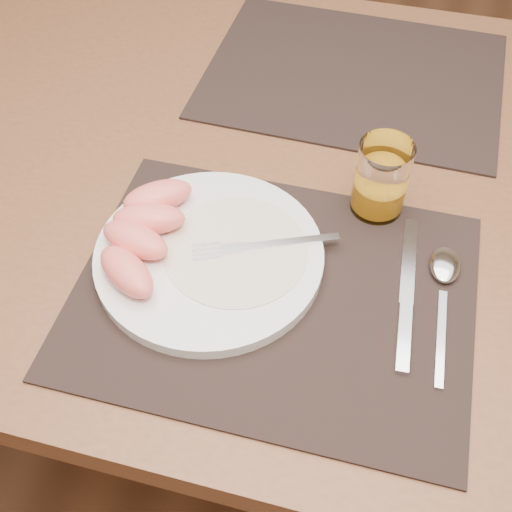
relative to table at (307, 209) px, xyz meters
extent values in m
plane|color=brown|center=(0.00, 0.00, -0.67)|extent=(5.00, 5.00, 0.00)
cube|color=brown|center=(0.00, 0.00, 0.06)|extent=(1.40, 0.90, 0.04)
cylinder|color=brown|center=(-0.62, 0.37, -0.31)|extent=(0.06, 0.06, 0.71)
cube|color=black|center=(0.00, -0.22, 0.09)|extent=(0.45, 0.35, 0.00)
cube|color=black|center=(0.02, 0.22, 0.09)|extent=(0.46, 0.36, 0.00)
cylinder|color=white|center=(-0.08, -0.19, 0.10)|extent=(0.27, 0.27, 0.02)
cylinder|color=white|center=(-0.05, -0.18, 0.10)|extent=(0.17, 0.17, 0.00)
cube|color=silver|center=(0.01, -0.16, 0.11)|extent=(0.11, 0.05, 0.00)
cube|color=silver|center=(-0.06, -0.18, 0.11)|extent=(0.03, 0.02, 0.00)
cube|color=silver|center=(-0.09, -0.20, 0.11)|extent=(0.04, 0.04, 0.00)
cube|color=silver|center=(0.15, -0.13, 0.09)|extent=(0.02, 0.13, 0.00)
cube|color=silver|center=(0.15, -0.24, 0.09)|extent=(0.02, 0.09, 0.01)
cube|color=silver|center=(0.19, -0.23, 0.09)|extent=(0.01, 0.13, 0.00)
ellipsoid|color=silver|center=(0.19, -0.13, 0.09)|extent=(0.04, 0.06, 0.01)
cylinder|color=white|center=(0.09, -0.06, 0.14)|extent=(0.07, 0.07, 0.10)
cylinder|color=orange|center=(0.09, -0.06, 0.11)|extent=(0.06, 0.06, 0.04)
ellipsoid|color=#FF7868|center=(-0.16, -0.26, 0.12)|extent=(0.09, 0.08, 0.03)
ellipsoid|color=#FF7868|center=(-0.17, -0.21, 0.12)|extent=(0.09, 0.06, 0.03)
ellipsoid|color=#FF7868|center=(-0.16, -0.18, 0.12)|extent=(0.09, 0.06, 0.03)
ellipsoid|color=#FF7868|center=(-0.17, -0.14, 0.12)|extent=(0.09, 0.08, 0.03)
camera|label=1|loc=(0.09, -0.64, 0.68)|focal=45.00mm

